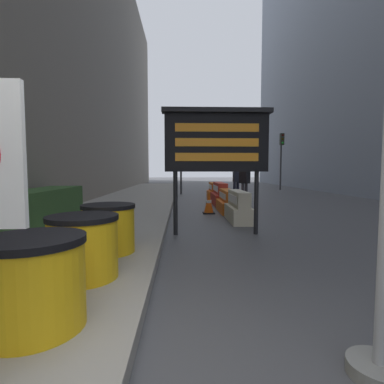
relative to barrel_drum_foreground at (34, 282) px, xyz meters
name	(u,v)px	position (x,y,z in m)	size (l,w,h in m)	color
hedge_strip	(9,215)	(-2.19, 3.51, 0.04)	(0.90, 6.09, 0.85)	#335628
barrel_drum_foreground	(34,282)	(0.00, 0.00, 0.00)	(0.84, 0.84, 0.77)	yellow
barrel_drum_middle	(83,247)	(0.03, 1.16, 0.00)	(0.84, 0.84, 0.77)	yellow
barrel_drum_back	(109,228)	(0.05, 2.31, 0.00)	(0.84, 0.84, 0.77)	yellow
message_board	(216,142)	(2.01, 4.32, 1.56)	(2.44, 0.36, 2.83)	black
jersey_barrier_cream	(238,208)	(2.86, 6.05, -0.16)	(0.58, 1.70, 0.88)	beige
jersey_barrier_orange_near	(228,202)	(2.86, 7.99, -0.21)	(0.65, 1.86, 0.78)	orange
jersey_barrier_red_striped	(220,195)	(2.86, 10.23, -0.14)	(0.62, 2.08, 0.95)	red
jersey_barrier_orange_far	(214,192)	(2.86, 12.56, -0.18)	(0.61, 1.76, 0.85)	orange
traffic_cone_near	(209,203)	(2.14, 7.64, -0.20)	(0.40, 0.40, 0.72)	black
traffic_light_near_curb	(181,145)	(1.19, 16.17, 2.45)	(0.28, 0.45, 4.15)	#2D2D30
traffic_light_far_side	(281,149)	(8.63, 19.63, 2.47)	(0.28, 0.45, 4.18)	#2D2D30
pedestrian_worker	(236,178)	(4.01, 12.75, 0.51)	(0.31, 0.47, 1.79)	#23283D
pedestrian_passerby	(245,179)	(4.16, 11.42, 0.50)	(0.49, 0.54, 1.78)	#333338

